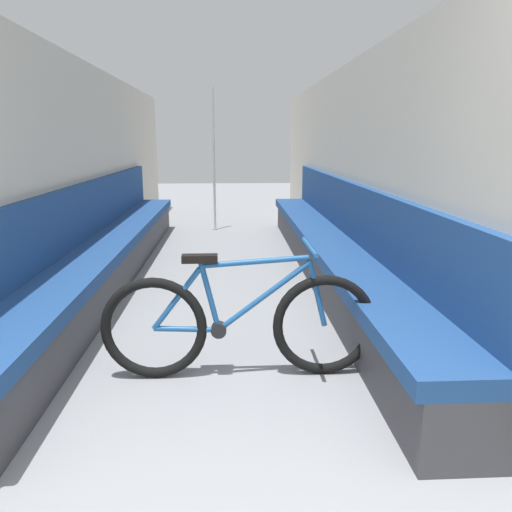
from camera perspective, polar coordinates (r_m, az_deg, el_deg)
name	(u,v)px	position (r m, az deg, el deg)	size (l,w,h in m)	color
wall_left	(69,174)	(4.94, -20.61, 8.82)	(0.10, 10.69, 2.13)	beige
wall_right	(364,172)	(4.88, 12.22, 9.31)	(0.10, 10.69, 2.13)	beige
bench_seat_row_left	(107,251)	(5.09, -16.71, 0.53)	(0.49, 6.13, 0.97)	#3D3D42
bench_seat_row_right	(331,249)	(5.04, 8.57, 0.84)	(0.49, 6.13, 0.97)	#3D3D42
bicycle	(240,323)	(2.93, -1.89, -7.72)	(1.61, 0.46, 0.79)	black
grab_pole_near	(214,162)	(7.68, -4.83, 10.61)	(0.08, 0.08, 2.11)	gray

